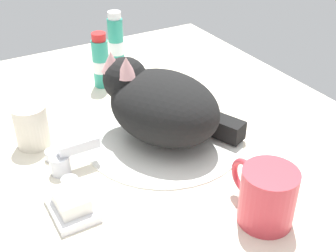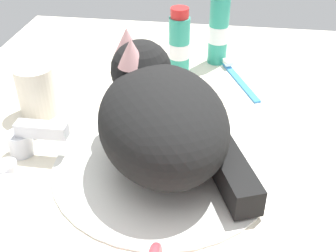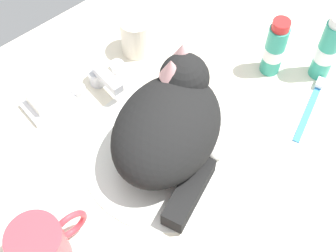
% 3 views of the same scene
% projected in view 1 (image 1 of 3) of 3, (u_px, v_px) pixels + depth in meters
% --- Properties ---
extents(ground_plane, '(1.10, 0.83, 0.03)m').
position_uv_depth(ground_plane, '(164.00, 146.00, 0.86)').
color(ground_plane, silver).
extents(sink_basin, '(0.31, 0.31, 0.01)m').
position_uv_depth(sink_basin, '(164.00, 138.00, 0.85)').
color(sink_basin, silver).
rests_on(sink_basin, ground_plane).
extents(faucet, '(0.12, 0.09, 0.05)m').
position_uv_depth(faucet, '(66.00, 160.00, 0.76)').
color(faucet, silver).
rests_on(faucet, ground_plane).
extents(cat, '(0.27, 0.25, 0.16)m').
position_uv_depth(cat, '(160.00, 104.00, 0.82)').
color(cat, black).
rests_on(cat, sink_basin).
extents(coffee_mug, '(0.13, 0.08, 0.09)m').
position_uv_depth(coffee_mug, '(266.00, 196.00, 0.65)').
color(coffee_mug, '#C63842').
rests_on(coffee_mug, ground_plane).
extents(rinse_cup, '(0.06, 0.06, 0.08)m').
position_uv_depth(rinse_cup, '(31.00, 126.00, 0.82)').
color(rinse_cup, silver).
rests_on(rinse_cup, ground_plane).
extents(soap_dish, '(0.09, 0.06, 0.01)m').
position_uv_depth(soap_dish, '(72.00, 209.00, 0.68)').
color(soap_dish, white).
rests_on(soap_dish, ground_plane).
extents(soap_bar, '(0.06, 0.05, 0.02)m').
position_uv_depth(soap_bar, '(71.00, 200.00, 0.67)').
color(soap_bar, white).
rests_on(soap_bar, soap_dish).
extents(toothpaste_bottle, '(0.04, 0.04, 0.13)m').
position_uv_depth(toothpaste_bottle, '(101.00, 62.00, 1.02)').
color(toothpaste_bottle, teal).
rests_on(toothpaste_bottle, ground_plane).
extents(mouthwash_bottle, '(0.04, 0.04, 0.15)m').
position_uv_depth(mouthwash_bottle, '(116.00, 43.00, 1.09)').
color(mouthwash_bottle, teal).
rests_on(mouthwash_bottle, ground_plane).
extents(toothbrush, '(0.15, 0.07, 0.02)m').
position_uv_depth(toothbrush, '(147.00, 74.00, 1.09)').
color(toothbrush, '#388CD8').
rests_on(toothbrush, ground_plane).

